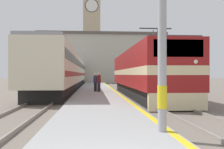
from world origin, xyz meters
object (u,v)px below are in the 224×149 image
object	(u,v)px
passenger_train	(72,72)
person_on_platform	(95,82)
second_waiting_passenger	(99,82)
clock_tower	(92,28)
locomotive_train	(142,73)

from	to	relation	value
passenger_train	person_on_platform	bearing A→B (deg)	-78.51
person_on_platform	second_waiting_passenger	bearing A→B (deg)	-32.94
second_waiting_passenger	clock_tower	distance (m)	44.18
locomotive_train	person_on_platform	size ratio (longest dim) A/B	11.18
locomotive_train	passenger_train	xyz separation A→B (m)	(-6.88, 18.44, 0.30)
locomotive_train	clock_tower	distance (m)	46.49
passenger_train	person_on_platform	world-z (taller)	passenger_train
person_on_platform	second_waiting_passenger	world-z (taller)	second_waiting_passenger
locomotive_train	clock_tower	xyz separation A→B (m)	(-4.11, 44.87, 11.45)
clock_tower	passenger_train	bearing A→B (deg)	-95.98
passenger_train	person_on_platform	distance (m)	16.17
passenger_train	locomotive_train	bearing A→B (deg)	-69.53
passenger_train	person_on_platform	xyz separation A→B (m)	(3.21, -15.81, -1.10)
second_waiting_passenger	clock_tower	size ratio (longest dim) A/B	0.07
second_waiting_passenger	locomotive_train	bearing A→B (deg)	-35.81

